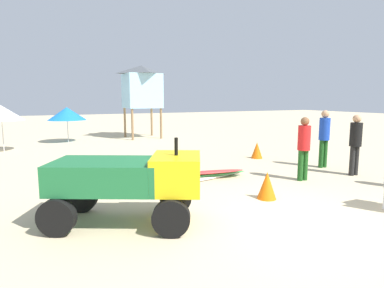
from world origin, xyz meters
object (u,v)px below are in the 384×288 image
surfboard_pile (208,175)px  beach_umbrella_left (1,113)px  lifeguard_near_center (304,144)px  lifeguard_tower (142,87)px  utility_cart (129,179)px  lifeguard_near_left (324,135)px  lifeguard_near_right (355,141)px  traffic_cone_near (267,185)px  beach_umbrella_mid (67,114)px  traffic_cone_far (257,150)px

surfboard_pile → beach_umbrella_left: 9.22m
lifeguard_near_center → lifeguard_tower: (-1.05, 10.81, 1.80)m
utility_cart → surfboard_pile: 3.51m
lifeguard_near_center → beach_umbrella_left: (-7.51, 8.58, 0.62)m
lifeguard_near_left → beach_umbrella_left: size_ratio=0.95×
lifeguard_near_right → beach_umbrella_left: size_ratio=0.91×
surfboard_pile → lifeguard_tower: 10.03m
utility_cart → lifeguard_near_center: 4.97m
lifeguard_tower → beach_umbrella_left: lifeguard_tower is taller
lifeguard_near_center → traffic_cone_near: size_ratio=2.83×
surfboard_pile → lifeguard_tower: lifeguard_tower is taller
utility_cart → traffic_cone_near: bearing=1.6°
surfboard_pile → lifeguard_near_center: (2.18, -1.19, 0.84)m
utility_cart → lifeguard_near_center: bearing=11.0°
lifeguard_near_center → traffic_cone_near: bearing=-155.0°
beach_umbrella_mid → traffic_cone_near: size_ratio=3.05×
lifeguard_near_center → traffic_cone_far: lifeguard_near_center is taller
lifeguard_tower → traffic_cone_near: (-0.81, -11.67, -2.46)m
lifeguard_near_left → traffic_cone_near: (-3.61, -1.81, -0.74)m
lifeguard_near_left → lifeguard_near_center: 1.99m
traffic_cone_far → lifeguard_near_center: bearing=-105.2°
surfboard_pile → lifeguard_near_right: lifeguard_near_right is taller
lifeguard_near_left → traffic_cone_far: lifeguard_near_left is taller
lifeguard_tower → traffic_cone_near: 11.96m
lifeguard_tower → beach_umbrella_mid: size_ratio=2.15×
lifeguard_near_left → traffic_cone_near: 4.11m
traffic_cone_near → traffic_cone_far: (2.70, 3.98, -0.00)m
utility_cart → beach_umbrella_mid: 11.58m
lifeguard_near_left → lifeguard_near_right: (-0.03, -1.13, -0.05)m
utility_cart → lifeguard_near_right: size_ratio=1.65×
lifeguard_near_right → lifeguard_tower: 11.47m
beach_umbrella_mid → traffic_cone_far: size_ratio=3.09×
lifeguard_near_right → lifeguard_near_left: bearing=88.3°
beach_umbrella_left → beach_umbrella_mid: (2.60, 2.03, -0.17)m
beach_umbrella_left → lifeguard_near_left: bearing=-39.5°
lifeguard_near_left → beach_umbrella_mid: bearing=124.6°
beach_umbrella_mid → traffic_cone_near: beach_umbrella_mid is taller
lifeguard_near_center → beach_umbrella_left: size_ratio=0.89×
lifeguard_near_right → traffic_cone_far: 3.48m
traffic_cone_far → utility_cart: bearing=-144.6°
lifeguard_near_center → beach_umbrella_left: bearing=131.2°
lifeguard_near_right → beach_umbrella_mid: bearing=121.5°
beach_umbrella_mid → traffic_cone_far: beach_umbrella_mid is taller
lifeguard_near_center → traffic_cone_near: (-1.86, -0.87, -0.66)m
traffic_cone_near → lifeguard_near_right: bearing=10.8°
lifeguard_near_center → beach_umbrella_left: 11.42m
lifeguard_near_center → beach_umbrella_mid: (-4.90, 10.61, 0.44)m
lifeguard_tower → traffic_cone_far: 8.30m
lifeguard_near_center → lifeguard_near_right: size_ratio=0.98×
lifeguard_near_left → traffic_cone_near: bearing=-153.4°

